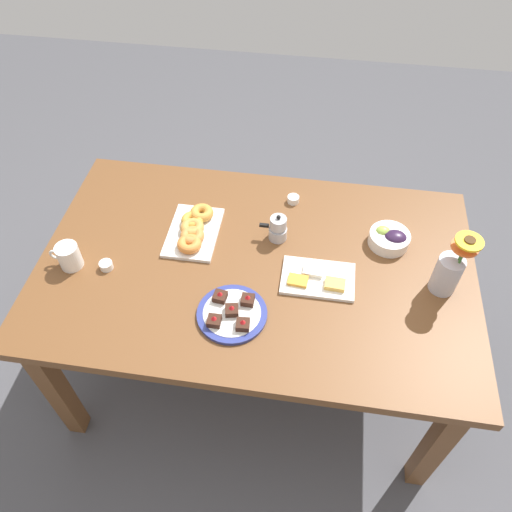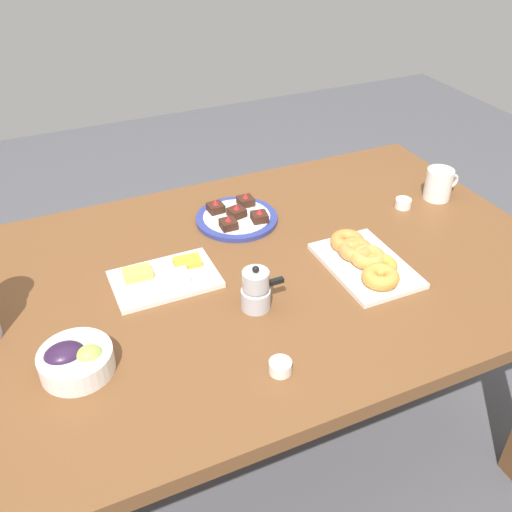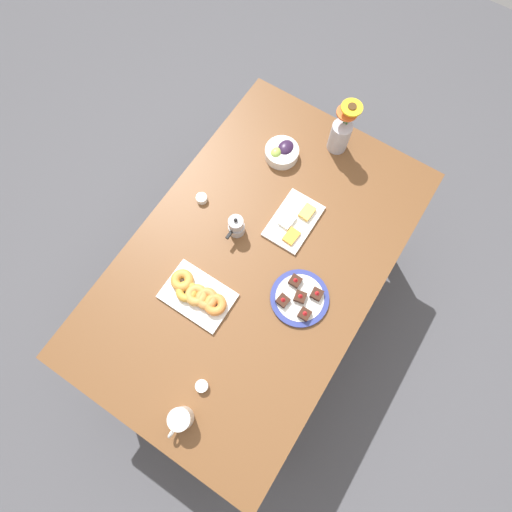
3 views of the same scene
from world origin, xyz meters
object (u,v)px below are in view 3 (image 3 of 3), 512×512
object	(u,v)px
cheese_platter	(294,221)
dessert_plate	(300,298)
jam_cup_honey	(202,198)
moka_pot	(236,226)
jam_cup_berry	(202,386)
coffee_mug	(181,419)
flower_vase	(340,134)
dining_table	(256,265)
grape_bowl	(282,152)
croissant_platter	(198,294)

from	to	relation	value
cheese_platter	dessert_plate	xyz separation A→B (m)	(0.28, 0.19, 0.00)
jam_cup_honey	moka_pot	distance (m)	0.22
jam_cup_berry	moka_pot	distance (m)	0.65
coffee_mug	moka_pot	world-z (taller)	moka_pot
jam_cup_berry	flower_vase	xyz separation A→B (m)	(-1.20, -0.09, 0.08)
dining_table	grape_bowl	world-z (taller)	grape_bowl
jam_cup_honey	dining_table	bearing A→B (deg)	73.71
grape_bowl	dessert_plate	bearing A→B (deg)	37.78
jam_cup_berry	dessert_plate	bearing A→B (deg)	164.54
coffee_mug	grape_bowl	size ratio (longest dim) A/B	0.76
cheese_platter	jam_cup_berry	size ratio (longest dim) A/B	5.42
flower_vase	jam_cup_honey	bearing A→B (deg)	-32.84
croissant_platter	flower_vase	size ratio (longest dim) A/B	1.07
dining_table	coffee_mug	distance (m)	0.69
jam_cup_honey	moka_pot	xyz separation A→B (m)	(0.04, 0.21, 0.03)
jam_cup_honey	moka_pot	size ratio (longest dim) A/B	0.40
jam_cup_berry	jam_cup_honey	bearing A→B (deg)	-144.65
grape_bowl	flower_vase	world-z (taller)	flower_vase
croissant_platter	dessert_plate	distance (m)	0.41
croissant_platter	moka_pot	world-z (taller)	moka_pot
cheese_platter	croissant_platter	bearing A→B (deg)	-17.95
grape_bowl	jam_cup_honey	bearing A→B (deg)	-24.82
dining_table	jam_cup_honey	bearing A→B (deg)	-106.29
grape_bowl	croissant_platter	bearing A→B (deg)	4.62
dining_table	jam_cup_berry	world-z (taller)	jam_cup_berry
dessert_plate	grape_bowl	bearing A→B (deg)	-142.22
flower_vase	cheese_platter	bearing A→B (deg)	4.20
grape_bowl	moka_pot	size ratio (longest dim) A/B	1.29
flower_vase	moka_pot	bearing A→B (deg)	-14.33
jam_cup_berry	moka_pot	bearing A→B (deg)	-157.93
grape_bowl	flower_vase	bearing A→B (deg)	134.09
croissant_platter	cheese_platter	bearing A→B (deg)	162.05
coffee_mug	moka_pot	bearing A→B (deg)	-161.24
flower_vase	moka_pot	size ratio (longest dim) A/B	2.21
jam_cup_berry	dessert_plate	xyz separation A→B (m)	(-0.49, 0.14, -0.00)
dessert_plate	flower_vase	world-z (taller)	flower_vase
jam_cup_berry	dining_table	bearing A→B (deg)	-169.05
grape_bowl	dessert_plate	distance (m)	0.67
dessert_plate	flower_vase	xyz separation A→B (m)	(-0.71, -0.22, 0.08)
cheese_platter	flower_vase	world-z (taller)	flower_vase
coffee_mug	croissant_platter	distance (m)	0.46
croissant_platter	flower_vase	world-z (taller)	flower_vase
jam_cup_honey	cheese_platter	bearing A→B (deg)	107.96
croissant_platter	flower_vase	xyz separation A→B (m)	(-0.92, 0.13, 0.07)
cheese_platter	jam_cup_honey	bearing A→B (deg)	-72.04
flower_vase	moka_pot	world-z (taller)	flower_vase
jam_cup_honey	dessert_plate	xyz separation A→B (m)	(0.15, 0.59, -0.00)
moka_pot	flower_vase	bearing A→B (deg)	165.67
dining_table	dessert_plate	distance (m)	0.26
flower_vase	dining_table	bearing A→B (deg)	-1.29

